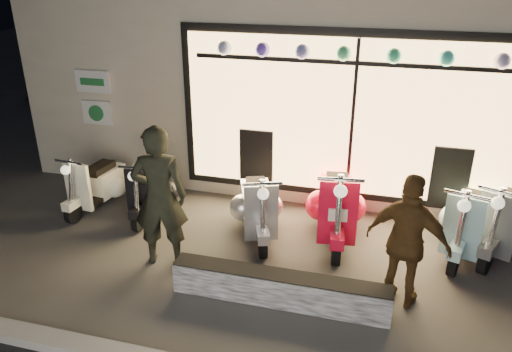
% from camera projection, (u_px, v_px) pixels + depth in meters
% --- Properties ---
extents(ground, '(40.00, 40.00, 0.00)m').
position_uv_depth(ground, '(269.00, 268.00, 6.63)').
color(ground, '#383533').
rests_on(ground, ground).
extents(shop_building, '(10.20, 6.23, 4.20)m').
position_uv_depth(shop_building, '(329.00, 47.00, 10.17)').
color(shop_building, beige).
rests_on(shop_building, ground).
extents(graffiti_barrier, '(2.59, 0.28, 0.40)m').
position_uv_depth(graffiti_barrier, '(280.00, 288.00, 5.90)').
color(graffiti_barrier, black).
rests_on(graffiti_barrier, ground).
extents(scooter_silver, '(0.81, 1.45, 1.05)m').
position_uv_depth(scooter_silver, '(257.00, 205.00, 7.41)').
color(scooter_silver, black).
rests_on(scooter_silver, ground).
extents(scooter_red, '(0.67, 1.66, 1.18)m').
position_uv_depth(scooter_red, '(336.00, 204.00, 7.32)').
color(scooter_red, black).
rests_on(scooter_red, ground).
extents(scooter_black, '(0.52, 1.37, 0.98)m').
position_uv_depth(scooter_black, '(153.00, 187.00, 8.03)').
color(scooter_black, black).
rests_on(scooter_black, ground).
extents(scooter_cream, '(0.51, 1.35, 0.96)m').
position_uv_depth(scooter_cream, '(100.00, 182.00, 8.22)').
color(scooter_cream, black).
rests_on(scooter_cream, ground).
extents(scooter_blue, '(0.77, 1.52, 1.09)m').
position_uv_depth(scooter_blue, '(469.00, 220.00, 6.95)').
color(scooter_blue, black).
rests_on(scooter_blue, ground).
extents(scooter_grey, '(0.91, 1.52, 1.11)m').
position_uv_depth(scooter_grey, '(507.00, 220.00, 6.93)').
color(scooter_grey, black).
rests_on(scooter_grey, ground).
extents(man, '(0.81, 0.65, 1.94)m').
position_uv_depth(man, '(160.00, 197.00, 6.41)').
color(man, black).
rests_on(man, ground).
extents(woman, '(1.05, 0.67, 1.66)m').
position_uv_depth(woman, '(408.00, 242.00, 5.66)').
color(woman, brown).
rests_on(woman, ground).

